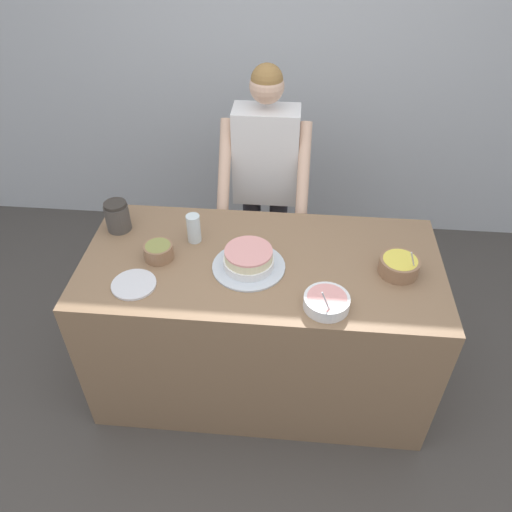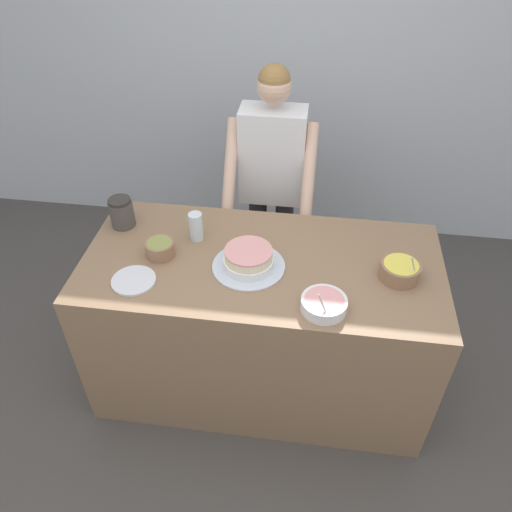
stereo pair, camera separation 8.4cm
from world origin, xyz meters
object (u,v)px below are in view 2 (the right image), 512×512
object	(u,v)px
frosting_bowl_yellow	(400,270)
drinking_glass	(196,227)
ceramic_plate	(134,281)
stoneware_jar	(122,213)
person_baker	(272,171)
cake	(249,260)
frosting_bowl_olive	(160,248)
frosting_bowl_pink	(324,304)

from	to	relation	value
frosting_bowl_yellow	drinking_glass	xyz separation A→B (m)	(-0.99, 0.16, 0.03)
ceramic_plate	stoneware_jar	world-z (taller)	stoneware_jar
frosting_bowl_yellow	ceramic_plate	size ratio (longest dim) A/B	0.91
person_baker	cake	distance (m)	0.82
frosting_bowl_yellow	drinking_glass	world-z (taller)	frosting_bowl_yellow
cake	frosting_bowl_olive	world-z (taller)	cake
person_baker	stoneware_jar	bearing A→B (deg)	-141.22
stoneware_jar	cake	bearing A→B (deg)	-19.23
drinking_glass	stoneware_jar	distance (m)	0.41
drinking_glass	stoneware_jar	xyz separation A→B (m)	(-0.41, 0.06, 0.00)
frosting_bowl_olive	drinking_glass	distance (m)	0.21
person_baker	ceramic_plate	size ratio (longest dim) A/B	7.65
person_baker	frosting_bowl_yellow	world-z (taller)	person_baker
drinking_glass	frosting_bowl_yellow	bearing A→B (deg)	-8.94
frosting_bowl_olive	ceramic_plate	world-z (taller)	frosting_bowl_olive
person_baker	drinking_glass	distance (m)	0.71
person_baker	frosting_bowl_yellow	xyz separation A→B (m)	(0.68, -0.80, -0.01)
person_baker	stoneware_jar	world-z (taller)	person_baker
frosting_bowl_pink	frosting_bowl_yellow	bearing A→B (deg)	37.10
frosting_bowl_yellow	drinking_glass	distance (m)	1.01
frosting_bowl_yellow	drinking_glass	bearing A→B (deg)	171.06
cake	stoneware_jar	xyz separation A→B (m)	(-0.70, 0.24, 0.03)
frosting_bowl_pink	ceramic_plate	world-z (taller)	frosting_bowl_pink
ceramic_plate	stoneware_jar	bearing A→B (deg)	114.77
person_baker	stoneware_jar	xyz separation A→B (m)	(-0.72, -0.58, 0.03)
person_baker	frosting_bowl_yellow	bearing A→B (deg)	-49.38
cake	drinking_glass	bearing A→B (deg)	148.11
cake	ceramic_plate	size ratio (longest dim) A/B	1.70
ceramic_plate	frosting_bowl_olive	bearing A→B (deg)	71.31
frosting_bowl_pink	drinking_glass	world-z (taller)	frosting_bowl_pink
person_baker	stoneware_jar	distance (m)	0.92
frosting_bowl_olive	ceramic_plate	distance (m)	0.22
stoneware_jar	frosting_bowl_pink	bearing A→B (deg)	-24.08
person_baker	frosting_bowl_pink	size ratio (longest dim) A/B	7.81
stoneware_jar	drinking_glass	bearing A→B (deg)	-8.67
frosting_bowl_pink	drinking_glass	bearing A→B (deg)	147.77
frosting_bowl_pink	drinking_glass	xyz separation A→B (m)	(-0.65, 0.41, 0.04)
person_baker	frosting_bowl_yellow	distance (m)	1.05
frosting_bowl_pink	frosting_bowl_yellow	world-z (taller)	frosting_bowl_yellow
frosting_bowl_pink	stoneware_jar	world-z (taller)	stoneware_jar
cake	stoneware_jar	distance (m)	0.74
frosting_bowl_olive	cake	bearing A→B (deg)	-4.24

